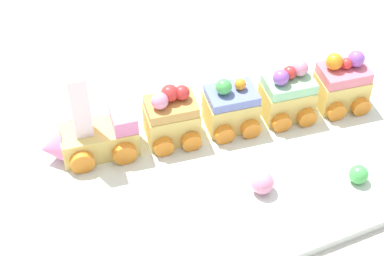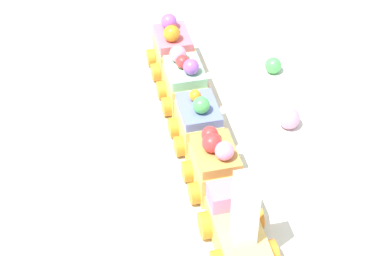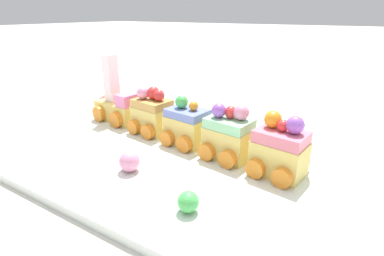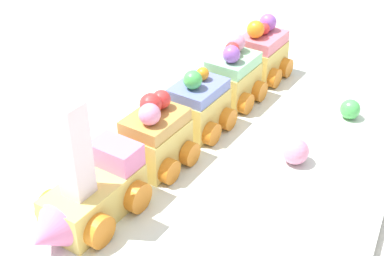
# 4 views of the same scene
# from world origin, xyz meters

# --- Properties ---
(ground_plane) EXTENTS (10.00, 10.00, 0.00)m
(ground_plane) POSITION_xyz_m (0.00, 0.00, 0.00)
(ground_plane) COLOR beige
(display_board) EXTENTS (0.66, 0.37, 0.01)m
(display_board) POSITION_xyz_m (0.00, 0.00, 0.01)
(display_board) COLOR silver
(display_board) RESTS_ON ground_plane
(cake_train_locomotive) EXTENTS (0.12, 0.07, 0.12)m
(cake_train_locomotive) POSITION_xyz_m (0.14, -0.04, 0.04)
(cake_train_locomotive) COLOR #EACC66
(cake_train_locomotive) RESTS_ON display_board
(cake_car_caramel) EXTENTS (0.07, 0.07, 0.08)m
(cake_car_caramel) POSITION_xyz_m (0.04, -0.03, 0.04)
(cake_car_caramel) COLOR #EACC66
(cake_car_caramel) RESTS_ON display_board
(cake_car_blueberry) EXTENTS (0.07, 0.07, 0.07)m
(cake_car_blueberry) POSITION_xyz_m (-0.03, -0.02, 0.04)
(cake_car_blueberry) COLOR #EACC66
(cake_car_blueberry) RESTS_ON display_board
(cake_car_mint) EXTENTS (0.07, 0.07, 0.08)m
(cake_car_mint) POSITION_xyz_m (-0.11, -0.01, 0.04)
(cake_car_mint) COLOR #EACC66
(cake_car_mint) RESTS_ON display_board
(cake_car_strawberry) EXTENTS (0.07, 0.07, 0.08)m
(cake_car_strawberry) POSITION_xyz_m (-0.18, -0.00, 0.04)
(cake_car_strawberry) COLOR #EACC66
(cake_car_strawberry) RESTS_ON display_board
(gumball_pink) EXTENTS (0.03, 0.03, 0.03)m
(gumball_pink) POSITION_xyz_m (-0.02, 0.09, 0.03)
(gumball_pink) COLOR pink
(gumball_pink) RESTS_ON display_board
(gumball_green) EXTENTS (0.02, 0.02, 0.02)m
(gumball_green) POSITION_xyz_m (-0.12, 0.12, 0.02)
(gumball_green) COLOR #4CBC56
(gumball_green) RESTS_ON display_board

